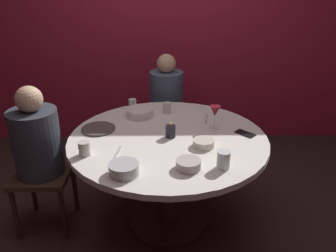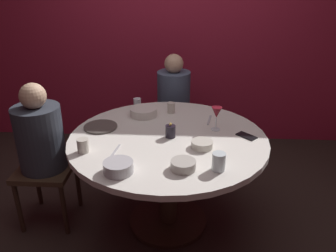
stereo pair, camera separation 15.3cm
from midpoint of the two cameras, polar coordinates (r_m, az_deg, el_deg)
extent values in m
plane|color=#2D231E|center=(2.78, -1.63, -15.76)|extent=(8.00, 8.00, 0.00)
cube|color=maroon|center=(3.73, -1.63, 16.84)|extent=(6.00, 0.10, 2.60)
cylinder|color=silver|center=(2.38, -1.84, -2.22)|extent=(1.38, 1.38, 0.04)
cylinder|color=#332319|center=(2.57, -1.73, -9.71)|extent=(0.14, 0.14, 0.71)
cylinder|color=#2D2116|center=(2.77, -1.64, -15.52)|extent=(0.60, 0.60, 0.03)
cube|color=#3F2D1E|center=(2.69, -21.91, -7.51)|extent=(0.40, 0.40, 0.04)
cylinder|color=#2D333D|center=(2.57, -22.80, -2.59)|extent=(0.33, 0.33, 0.48)
sphere|color=tan|center=(2.45, -24.01, 4.09)|extent=(0.18, 0.18, 0.18)
cylinder|color=#332319|center=(2.76, -25.71, -13.37)|extent=(0.04, 0.04, 0.43)
cylinder|color=#332319|center=(2.63, -18.78, -13.95)|extent=(0.04, 0.04, 0.43)
cylinder|color=#332319|center=(3.01, -23.21, -9.50)|extent=(0.04, 0.04, 0.43)
cylinder|color=#332319|center=(2.89, -16.88, -9.82)|extent=(0.04, 0.04, 0.43)
cube|color=#3F2D1E|center=(3.37, -1.56, 0.96)|extent=(0.40, 0.40, 0.04)
cylinder|color=#475670|center=(3.28, -1.61, 5.07)|extent=(0.32, 0.32, 0.47)
sphere|color=tan|center=(3.19, -1.68, 10.44)|extent=(0.18, 0.18, 0.18)
cylinder|color=#332319|center=(3.63, -4.18, -1.39)|extent=(0.04, 0.04, 0.43)
cylinder|color=#332319|center=(3.33, -4.47, -3.94)|extent=(0.04, 0.04, 0.43)
cylinder|color=#332319|center=(3.63, 1.19, -1.35)|extent=(0.04, 0.04, 0.43)
cylinder|color=#332319|center=(3.33, 1.40, -3.91)|extent=(0.04, 0.04, 0.43)
cylinder|color=black|center=(2.34, -1.44, -0.92)|extent=(0.07, 0.07, 0.09)
sphere|color=#F9D159|center=(2.32, -1.46, 0.31)|extent=(0.02, 0.02, 0.02)
cylinder|color=silver|center=(2.50, 5.99, -0.34)|extent=(0.06, 0.06, 0.01)
cylinder|color=silver|center=(2.48, 6.04, 0.67)|extent=(0.01, 0.01, 0.09)
cone|color=maroon|center=(2.45, 6.12, 2.49)|extent=(0.08, 0.08, 0.08)
cylinder|color=#4C4742|center=(2.53, -13.32, -0.48)|extent=(0.25, 0.25, 0.01)
cube|color=black|center=(2.44, 11.10, -1.28)|extent=(0.15, 0.15, 0.01)
cylinder|color=#B7B7BC|center=(1.96, -9.67, -7.15)|extent=(0.17, 0.17, 0.07)
cylinder|color=beige|center=(2.23, 4.04, -2.92)|extent=(0.14, 0.14, 0.05)
cylinder|color=#B2ADA3|center=(1.98, 1.24, -6.50)|extent=(0.15, 0.15, 0.05)
cylinder|color=silver|center=(2.70, -6.35, 2.23)|extent=(0.21, 0.21, 0.06)
cylinder|color=silver|center=(2.85, -7.51, 3.63)|extent=(0.06, 0.06, 0.09)
cylinder|color=silver|center=(1.99, 7.14, -5.69)|extent=(0.08, 0.08, 0.11)
cylinder|color=beige|center=(2.20, -15.82, -3.68)|extent=(0.07, 0.07, 0.09)
cylinder|color=beige|center=(2.75, -1.80, 3.06)|extent=(0.06, 0.06, 0.09)
cube|color=#B7B7BC|center=(2.65, 4.80, 1.18)|extent=(0.05, 0.18, 0.01)
cube|color=#B7B7BC|center=(2.19, -10.51, -4.52)|extent=(0.04, 0.18, 0.01)
camera|label=1|loc=(0.08, -91.88, -0.85)|focal=36.28mm
camera|label=2|loc=(0.08, 88.12, 0.85)|focal=36.28mm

